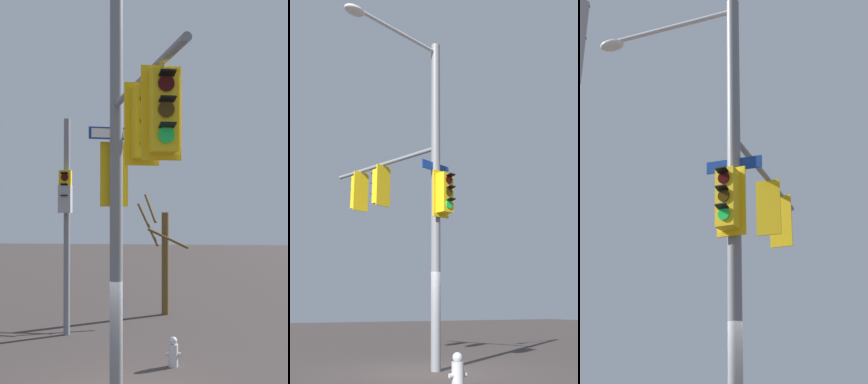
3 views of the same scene
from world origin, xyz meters
The scene contains 4 objects.
main_signal_pole_assembly centered at (0.25, -0.84, 5.13)m, with size 3.72×5.55×9.25m.
secondary_pole_assembly centered at (-2.40, 5.44, 3.82)m, with size 0.41×0.74×6.60m.
fire_hydrant centered at (0.91, 2.70, 0.34)m, with size 0.38×0.24×0.73m.
bare_tree_behind_pole centered at (0.42, 8.73, 2.04)m, with size 1.89×1.40×4.34m.
Camera 1 is at (1.24, -10.68, 4.08)m, focal length 50.53 mm.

